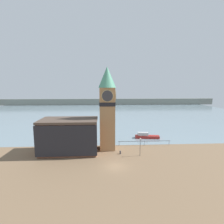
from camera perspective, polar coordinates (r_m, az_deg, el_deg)
ground_plane at (r=34.97m, az=1.00°, el=-17.31°), size 160.00×160.00×0.00m
water at (r=104.57m, az=-1.75°, el=0.07°), size 160.00×120.00×0.00m
far_shoreline at (r=144.01m, az=-2.11°, el=3.36°), size 180.00×3.00×5.00m
pier_railing at (r=46.70m, az=10.51°, el=-9.44°), size 13.74×0.08×1.09m
clock_tower at (r=41.31m, az=-1.55°, el=1.84°), size 4.10×4.10×19.69m
pier_building at (r=41.71m, az=-13.80°, el=-7.53°), size 13.02×7.73×7.75m
boat_near at (r=52.87m, az=11.05°, el=-7.72°), size 7.15×2.57×1.72m
mooring_bollard_near at (r=40.49m, az=2.72°, el=-12.99°), size 0.33×0.33×0.75m
lamp_post at (r=39.16m, az=9.20°, el=-10.10°), size 0.32×0.32×4.03m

